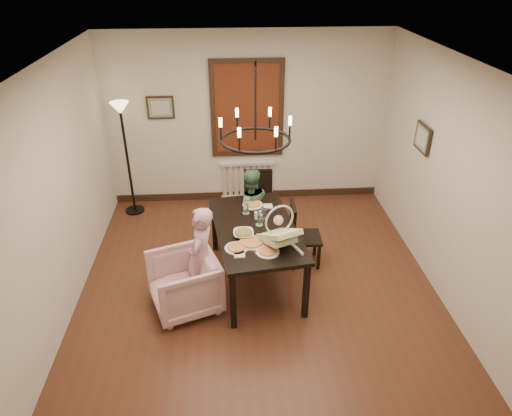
{
  "coord_description": "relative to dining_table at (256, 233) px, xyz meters",
  "views": [
    {
      "loc": [
        -0.35,
        -4.55,
        3.78
      ],
      "look_at": [
        -0.01,
        0.26,
        1.05
      ],
      "focal_mm": 32.0,
      "sensor_mm": 36.0,
      "label": 1
    }
  ],
  "objects": [
    {
      "name": "room_shell",
      "position": [
        0.02,
        0.16,
        0.68
      ],
      "size": [
        4.51,
        5.0,
        2.81
      ],
      "color": "#4F2C1B",
      "rests_on": "ground"
    },
    {
      "name": "dining_table",
      "position": [
        0.0,
        0.0,
        0.0
      ],
      "size": [
        1.2,
        1.84,
        0.81
      ],
      "rotation": [
        0.0,
        0.0,
        0.14
      ],
      "color": "black",
      "rests_on": "room_shell"
    },
    {
      "name": "chair_far",
      "position": [
        0.12,
        1.17,
        -0.24
      ],
      "size": [
        0.45,
        0.45,
        0.96
      ],
      "primitive_type": null,
      "rotation": [
        0.0,
        0.0,
        -0.06
      ],
      "color": "black",
      "rests_on": "room_shell"
    },
    {
      "name": "chair_right",
      "position": [
        0.7,
        0.34,
        -0.26
      ],
      "size": [
        0.42,
        0.42,
        0.92
      ],
      "primitive_type": null,
      "rotation": [
        0.0,
        0.0,
        1.53
      ],
      "color": "black",
      "rests_on": "room_shell"
    },
    {
      "name": "armchair",
      "position": [
        -0.88,
        -0.46,
        -0.37
      ],
      "size": [
        0.98,
        0.97,
        0.7
      ],
      "primitive_type": "imported",
      "rotation": [
        0.0,
        0.0,
        -1.23
      ],
      "color": "beige",
      "rests_on": "room_shell"
    },
    {
      "name": "elderly_woman",
      "position": [
        -0.66,
        -0.38,
        -0.18
      ],
      "size": [
        0.37,
        0.46,
        1.08
      ],
      "primitive_type": "imported",
      "rotation": [
        0.0,
        0.0,
        -1.88
      ],
      "color": "#C58BA0",
      "rests_on": "room_shell"
    },
    {
      "name": "seated_man",
      "position": [
        -0.03,
        0.8,
        -0.22
      ],
      "size": [
        0.55,
        0.46,
        1.01
      ],
      "primitive_type": "imported",
      "rotation": [
        0.0,
        0.0,
        3.32
      ],
      "color": "#447350",
      "rests_on": "room_shell"
    },
    {
      "name": "baby_bouncer",
      "position": [
        0.25,
        -0.42,
        0.26
      ],
      "size": [
        0.57,
        0.64,
        0.35
      ],
      "primitive_type": null,
      "rotation": [
        0.0,
        0.0,
        0.41
      ],
      "color": "#C5D291",
      "rests_on": "dining_table"
    },
    {
      "name": "salad_bowl",
      "position": [
        -0.16,
        -0.19,
        0.12
      ],
      "size": [
        0.3,
        0.3,
        0.07
      ],
      "primitive_type": "imported",
      "color": "white",
      "rests_on": "dining_table"
    },
    {
      "name": "pizza_platter",
      "position": [
        -0.07,
        -0.36,
        0.11
      ],
      "size": [
        0.3,
        0.3,
        0.04
      ],
      "primitive_type": "cylinder",
      "color": "tan",
      "rests_on": "dining_table"
    },
    {
      "name": "drinking_glass",
      "position": [
        0.07,
        0.07,
        0.15
      ],
      "size": [
        0.07,
        0.07,
        0.13
      ],
      "primitive_type": "cylinder",
      "color": "silver",
      "rests_on": "dining_table"
    },
    {
      "name": "window_blinds",
      "position": [
        0.02,
        2.25,
        0.88
      ],
      "size": [
        1.0,
        0.03,
        1.4
      ],
      "primitive_type": "cube",
      "color": "brown",
      "rests_on": "room_shell"
    },
    {
      "name": "radiator",
      "position": [
        0.02,
        2.27,
        -0.37
      ],
      "size": [
        0.92,
        0.12,
        0.62
      ],
      "primitive_type": null,
      "color": "silver",
      "rests_on": "room_shell"
    },
    {
      "name": "picture_back",
      "position": [
        -1.33,
        2.26,
        0.93
      ],
      "size": [
        0.42,
        0.03,
        0.36
      ],
      "primitive_type": "cube",
      "color": "black",
      "rests_on": "room_shell"
    },
    {
      "name": "picture_right",
      "position": [
        2.23,
        0.69,
        0.93
      ],
      "size": [
        0.03,
        0.42,
        0.36
      ],
      "primitive_type": "cube",
      "rotation": [
        0.0,
        0.0,
        1.57
      ],
      "color": "black",
      "rests_on": "room_shell"
    },
    {
      "name": "floor_lamp",
      "position": [
        -1.88,
        1.94,
        0.18
      ],
      "size": [
        0.3,
        0.3,
        1.8
      ],
      "primitive_type": null,
      "color": "black",
      "rests_on": "room_shell"
    },
    {
      "name": "chandelier",
      "position": [
        0.0,
        -0.0,
        1.23
      ],
      "size": [
        0.8,
        0.8,
        0.04
      ],
      "primitive_type": "torus",
      "color": "black",
      "rests_on": "room_shell"
    }
  ]
}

